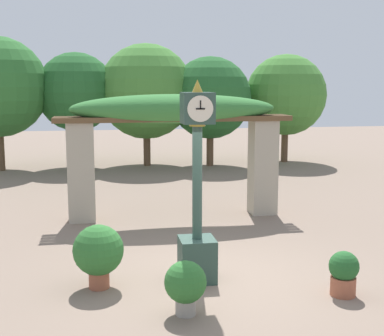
# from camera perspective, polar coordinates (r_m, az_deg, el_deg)

# --- Properties ---
(ground_plane) EXTENTS (60.00, 60.00, 0.00)m
(ground_plane) POSITION_cam_1_polar(r_m,az_deg,el_deg) (9.23, 1.99, -11.71)
(ground_plane) COLOR #7F6B5B
(pedestal_clock) EXTENTS (0.58, 0.58, 3.33)m
(pedestal_clock) POSITION_cam_1_polar(r_m,az_deg,el_deg) (8.78, 0.56, -3.85)
(pedestal_clock) COLOR #2D473D
(pedestal_clock) RESTS_ON ground
(pergola) EXTENTS (5.71, 1.22, 3.02)m
(pergola) POSITION_cam_1_polar(r_m,az_deg,el_deg) (12.95, -1.89, 4.41)
(pergola) COLOR #A89E89
(pergola) RESTS_ON ground
(potted_plant_near_left) EXTENTS (0.47, 0.47, 0.71)m
(potted_plant_near_left) POSITION_cam_1_polar(r_m,az_deg,el_deg) (8.74, 15.87, -10.65)
(potted_plant_near_left) COLOR #9E563D
(potted_plant_near_left) RESTS_ON ground
(potted_plant_near_right) EXTENTS (0.61, 0.61, 0.79)m
(potted_plant_near_right) POSITION_cam_1_polar(r_m,az_deg,el_deg) (7.74, -0.70, -12.28)
(potted_plant_near_right) COLOR gray
(potted_plant_near_right) RESTS_ON ground
(potted_plant_far_left) EXTENTS (0.82, 0.82, 1.04)m
(potted_plant_far_left) POSITION_cam_1_polar(r_m,az_deg,el_deg) (8.77, -9.96, -8.79)
(potted_plant_far_left) COLOR #9E563D
(potted_plant_far_left) RESTS_ON ground
(tree_line) EXTENTS (14.91, 4.05, 5.01)m
(tree_line) POSITION_cam_1_polar(r_m,az_deg,el_deg) (21.22, -5.77, 8.04)
(tree_line) COLOR brown
(tree_line) RESTS_ON ground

